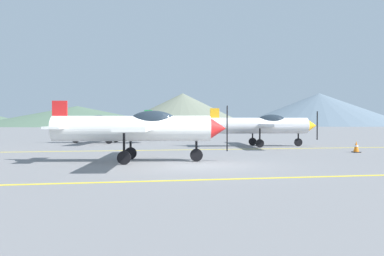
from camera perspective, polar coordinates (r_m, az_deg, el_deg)
The scene contains 10 objects.
ground_plane at distance 14.62m, azimuth 1.72°, elevation -5.45°, with size 400.00×400.00×0.00m, color slate.
apron_line_near at distance 11.04m, azimuth 5.54°, elevation -7.56°, with size 80.00×0.16×0.01m, color yellow.
apron_line_far at distance 21.89m, azimuth -2.09°, elevation -3.26°, with size 80.00×0.16×0.01m, color yellow.
airplane_near at distance 15.68m, azimuth -7.88°, elevation 0.07°, with size 7.19×8.25×2.47m.
airplane_mid at distance 25.29m, azimuth 10.50°, elevation 0.44°, with size 7.18×8.25×2.47m.
airplane_far at distance 29.35m, azimuth -12.59°, elevation 0.52°, with size 7.21×8.22×2.47m.
traffic_cone_front at distance 21.93m, azimuth 23.17°, elevation -2.60°, with size 0.36×0.36×0.59m.
hill_centerleft at distance 137.81m, azimuth -16.66°, elevation 1.74°, with size 67.45×67.45×6.76m, color #4C6651.
hill_centerright at distance 166.12m, azimuth -1.38°, elevation 2.84°, with size 55.63×55.63×13.56m, color slate.
hill_right at distance 144.07m, azimuth 18.32°, elevation 2.64°, with size 59.01×59.01×11.48m, color slate.
Camera 1 is at (-2.85, -14.24, 1.66)m, focal length 35.97 mm.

